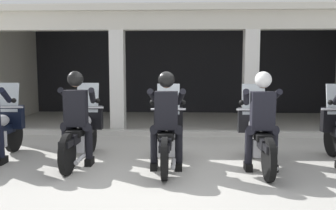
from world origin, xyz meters
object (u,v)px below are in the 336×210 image
object	(u,v)px
motorcycle_center	(167,136)
police_officer_right	(262,112)
police_officer_left	(76,110)
motorcycle_left	(82,132)
motorcycle_right	(258,136)
police_officer_center	(166,112)

from	to	relation	value
motorcycle_center	police_officer_right	distance (m)	1.60
police_officer_left	motorcycle_center	world-z (taller)	police_officer_left
motorcycle_left	motorcycle_right	size ratio (longest dim) A/B	1.00
motorcycle_center	motorcycle_right	size ratio (longest dim) A/B	1.00
motorcycle_left	police_officer_left	world-z (taller)	police_officer_left
police_officer_right	police_officer_center	bearing A→B (deg)	-170.25
police_officer_center	motorcycle_right	bearing A→B (deg)	16.69
motorcycle_left	police_officer_right	xyz separation A→B (m)	(3.02, -0.47, 0.44)
police_officer_left	motorcycle_center	bearing A→B (deg)	15.40
motorcycle_left	police_officer_left	bearing A→B (deg)	-77.91
police_officer_left	motorcycle_left	bearing A→B (deg)	102.09
motorcycle_center	police_officer_center	distance (m)	0.52
motorcycle_left	motorcycle_center	size ratio (longest dim) A/B	1.00
police_officer_center	motorcycle_center	bearing A→B (deg)	95.17
police_officer_left	police_officer_right	world-z (taller)	same
police_officer_center	motorcycle_right	distance (m)	1.60
motorcycle_left	police_officer_center	bearing A→B (deg)	-5.50
police_officer_left	police_officer_right	bearing A→B (deg)	8.84
motorcycle_left	police_officer_right	bearing A→B (deg)	3.53
motorcycle_center	motorcycle_left	bearing A→B (deg)	177.79
motorcycle_center	police_officer_center	size ratio (longest dim) A/B	1.29
police_officer_left	motorcycle_center	size ratio (longest dim) A/B	0.78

